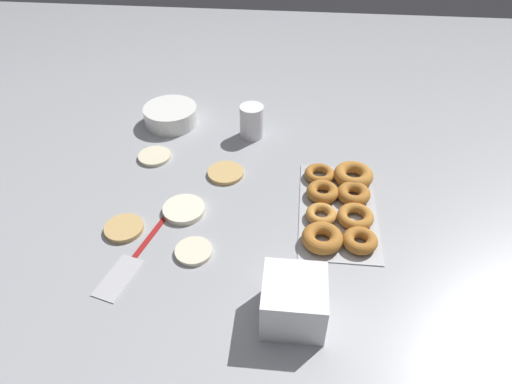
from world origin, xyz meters
The scene contains 11 objects.
ground_plane centered at (0.00, 0.00, 0.00)m, with size 3.00×3.00×0.00m, color #9EA0A5.
pancake_0 centered at (-0.14, 0.23, 0.01)m, with size 0.10×0.10×0.01m, color tan.
pancake_1 centered at (-0.06, 0.09, 0.01)m, with size 0.11×0.11×0.02m, color silver.
pancake_2 centered at (-0.20, 0.04, 0.01)m, with size 0.09×0.09×0.01m, color beige.
pancake_3 centered at (0.11, 0.01, 0.01)m, with size 0.10×0.10×0.01m, color tan.
pancake_4 centered at (0.17, 0.23, 0.01)m, with size 0.10×0.10×0.01m, color beige.
donut_tray centered at (-0.01, -0.32, 0.02)m, with size 0.37×0.20×0.04m.
batter_bowl centered at (0.37, 0.23, 0.03)m, with size 0.18×0.18×0.06m.
container_stack centered at (-0.35, -0.20, 0.05)m, with size 0.13×0.13×0.11m.
paper_cup centered at (0.32, -0.05, 0.05)m, with size 0.08×0.08×0.11m.
spatula centered at (-0.26, 0.18, 0.00)m, with size 0.28×0.11×0.01m.
Camera 1 is at (-0.92, -0.18, 0.82)m, focal length 32.00 mm.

